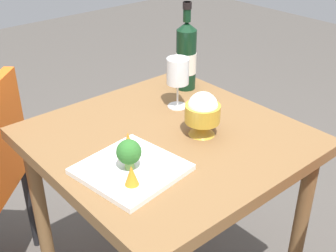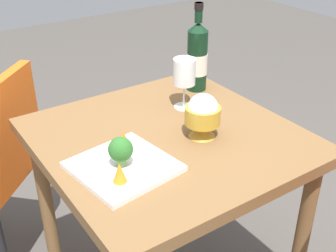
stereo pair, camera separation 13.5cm
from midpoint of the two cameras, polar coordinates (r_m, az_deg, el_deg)
dining_table at (r=1.42m, az=2.73°, el=-4.90°), size 0.77×0.77×0.75m
wine_bottle at (r=1.64m, az=6.23°, el=8.93°), size 0.08×0.08×0.33m
wine_glass at (r=1.48m, az=4.77°, el=6.84°), size 0.08×0.08×0.18m
rice_bowl at (r=1.33m, az=7.46°, el=1.38°), size 0.11×0.11×0.14m
serving_plate at (r=1.20m, az=-2.65°, el=-5.42°), size 0.28×0.28×0.02m
broccoli_floret at (r=1.17m, az=-2.92°, el=-3.24°), size 0.07×0.07×0.09m
carrot_garnish_left at (r=1.24m, az=-2.71°, el=-1.90°), size 0.04×0.04×0.06m
carrot_garnish_right at (r=1.12m, az=-2.90°, el=-6.20°), size 0.04×0.04×0.06m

